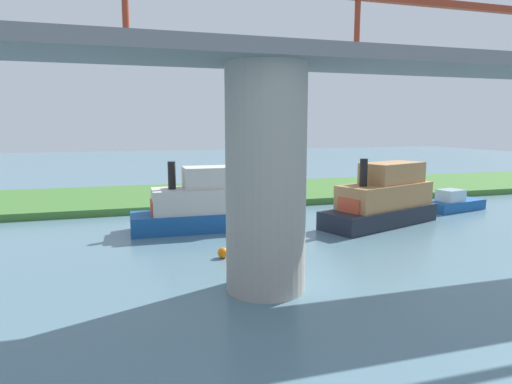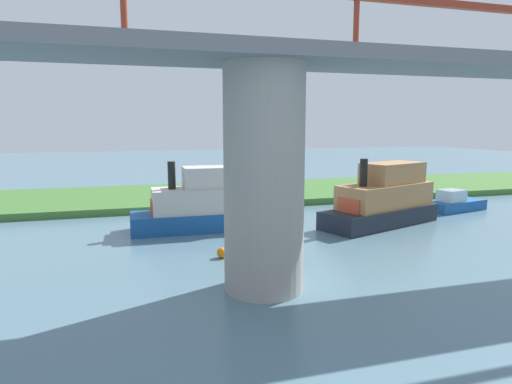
{
  "view_description": "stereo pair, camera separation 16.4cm",
  "coord_description": "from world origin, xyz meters",
  "px_view_note": "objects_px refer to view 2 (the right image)",
  "views": [
    {
      "loc": [
        7.46,
        31.08,
        6.07
      ],
      "look_at": [
        -0.45,
        5.0,
        2.0
      ],
      "focal_mm": 31.4,
      "sensor_mm": 36.0,
      "label": 1
    },
    {
      "loc": [
        7.3,
        31.13,
        6.07
      ],
      "look_at": [
        -0.45,
        5.0,
        2.0
      ],
      "focal_mm": 31.4,
      "sensor_mm": 36.0,
      "label": 2
    }
  ],
  "objects_px": {
    "bridge_pylon": "(264,180)",
    "person_on_bank": "(249,187)",
    "motorboat_red": "(205,204)",
    "marker_buoy": "(222,253)",
    "mooring_post": "(264,192)",
    "houseboat_blue": "(383,200)",
    "motorboat_white": "(455,203)"
  },
  "relations": [
    {
      "from": "bridge_pylon",
      "to": "person_on_bank",
      "type": "relative_size",
      "value": 5.91
    },
    {
      "from": "motorboat_red",
      "to": "marker_buoy",
      "type": "relative_size",
      "value": 15.92
    },
    {
      "from": "person_on_bank",
      "to": "motorboat_red",
      "type": "bearing_deg",
      "value": 59.48
    },
    {
      "from": "person_on_bank",
      "to": "motorboat_red",
      "type": "xyz_separation_m",
      "value": [
        5.07,
        8.59,
        0.3
      ]
    },
    {
      "from": "bridge_pylon",
      "to": "motorboat_red",
      "type": "bearing_deg",
      "value": -87.81
    },
    {
      "from": "motorboat_red",
      "to": "marker_buoy",
      "type": "distance_m",
      "value": 6.12
    },
    {
      "from": "mooring_post",
      "to": "houseboat_blue",
      "type": "bearing_deg",
      "value": 120.75
    },
    {
      "from": "person_on_bank",
      "to": "mooring_post",
      "type": "distance_m",
      "value": 2.07
    },
    {
      "from": "houseboat_blue",
      "to": "motorboat_white",
      "type": "relative_size",
      "value": 1.74
    },
    {
      "from": "bridge_pylon",
      "to": "motorboat_white",
      "type": "bearing_deg",
      "value": -148.63
    },
    {
      "from": "motorboat_white",
      "to": "houseboat_blue",
      "type": "bearing_deg",
      "value": 17.93
    },
    {
      "from": "bridge_pylon",
      "to": "marker_buoy",
      "type": "xyz_separation_m",
      "value": [
        0.66,
        -4.31,
        -3.86
      ]
    },
    {
      "from": "houseboat_blue",
      "to": "motorboat_red",
      "type": "bearing_deg",
      "value": -9.74
    },
    {
      "from": "motorboat_white",
      "to": "marker_buoy",
      "type": "height_order",
      "value": "motorboat_white"
    },
    {
      "from": "mooring_post",
      "to": "motorboat_red",
      "type": "height_order",
      "value": "motorboat_red"
    },
    {
      "from": "person_on_bank",
      "to": "motorboat_white",
      "type": "relative_size",
      "value": 0.28
    },
    {
      "from": "mooring_post",
      "to": "motorboat_white",
      "type": "bearing_deg",
      "value": 154.06
    },
    {
      "from": "person_on_bank",
      "to": "motorboat_white",
      "type": "xyz_separation_m",
      "value": [
        -13.13,
        8.03,
        -0.64
      ]
    },
    {
      "from": "mooring_post",
      "to": "houseboat_blue",
      "type": "distance_m",
      "value": 9.88
    },
    {
      "from": "person_on_bank",
      "to": "houseboat_blue",
      "type": "xyz_separation_m",
      "value": [
        -5.69,
        10.44,
        0.34
      ]
    },
    {
      "from": "mooring_post",
      "to": "marker_buoy",
      "type": "bearing_deg",
      "value": 64.65
    },
    {
      "from": "bridge_pylon",
      "to": "houseboat_blue",
      "type": "xyz_separation_m",
      "value": [
        -10.36,
        -8.45,
        -2.57
      ]
    },
    {
      "from": "bridge_pylon",
      "to": "motorboat_white",
      "type": "relative_size",
      "value": 1.67
    },
    {
      "from": "bridge_pylon",
      "to": "mooring_post",
      "type": "bearing_deg",
      "value": -107.44
    },
    {
      "from": "motorboat_white",
      "to": "marker_buoy",
      "type": "xyz_separation_m",
      "value": [
        18.46,
        6.54,
        -0.31
      ]
    },
    {
      "from": "bridge_pylon",
      "to": "mooring_post",
      "type": "height_order",
      "value": "bridge_pylon"
    },
    {
      "from": "mooring_post",
      "to": "marker_buoy",
      "type": "relative_size",
      "value": 2.07
    },
    {
      "from": "person_on_bank",
      "to": "motorboat_white",
      "type": "bearing_deg",
      "value": 148.54
    },
    {
      "from": "marker_buoy",
      "to": "motorboat_white",
      "type": "bearing_deg",
      "value": -160.48
    },
    {
      "from": "houseboat_blue",
      "to": "motorboat_white",
      "type": "bearing_deg",
      "value": -162.07
    },
    {
      "from": "mooring_post",
      "to": "motorboat_red",
      "type": "xyz_separation_m",
      "value": [
        5.71,
        6.63,
        0.48
      ]
    },
    {
      "from": "houseboat_blue",
      "to": "motorboat_white",
      "type": "distance_m",
      "value": 7.88
    }
  ]
}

